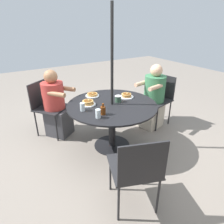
{
  "coord_description": "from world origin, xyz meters",
  "views": [
    {
      "loc": [
        1.39,
        2.26,
        1.84
      ],
      "look_at": [
        0.0,
        0.0,
        0.59
      ],
      "focal_mm": 32.0,
      "sensor_mm": 36.0,
      "label": 1
    }
  ],
  "objects_px": {
    "diner_north": "(153,100)",
    "pancake_plate_c": "(126,96)",
    "coffee_cup": "(118,99)",
    "drinking_glass_a": "(82,107)",
    "pancake_plate_a": "(92,95)",
    "patio_chair_north": "(159,96)",
    "patio_table": "(112,112)",
    "syrup_bottle": "(103,110)",
    "patio_chair_south": "(137,168)",
    "drinking_glass_b": "(98,114)",
    "patio_chair_east": "(47,104)",
    "diner_east": "(56,107)",
    "pancake_plate_b": "(88,103)"
  },
  "relations": [
    {
      "from": "diner_north",
      "to": "pancake_plate_c",
      "type": "relative_size",
      "value": 5.23
    },
    {
      "from": "coffee_cup",
      "to": "drinking_glass_a",
      "type": "distance_m",
      "value": 0.57
    },
    {
      "from": "pancake_plate_a",
      "to": "patio_chair_north",
      "type": "bearing_deg",
      "value": 170.38
    },
    {
      "from": "patio_chair_north",
      "to": "diner_north",
      "type": "relative_size",
      "value": 0.79
    },
    {
      "from": "diner_north",
      "to": "pancake_plate_a",
      "type": "bearing_deg",
      "value": 65.87
    },
    {
      "from": "patio_table",
      "to": "syrup_bottle",
      "type": "xyz_separation_m",
      "value": [
        0.28,
        0.23,
        0.19
      ]
    },
    {
      "from": "coffee_cup",
      "to": "drinking_glass_a",
      "type": "bearing_deg",
      "value": 1.26
    },
    {
      "from": "diner_north",
      "to": "patio_chair_south",
      "type": "height_order",
      "value": "diner_north"
    },
    {
      "from": "patio_table",
      "to": "syrup_bottle",
      "type": "height_order",
      "value": "syrup_bottle"
    },
    {
      "from": "syrup_bottle",
      "to": "drinking_glass_b",
      "type": "bearing_deg",
      "value": 28.05
    },
    {
      "from": "patio_chair_north",
      "to": "diner_north",
      "type": "distance_m",
      "value": 0.18
    },
    {
      "from": "coffee_cup",
      "to": "patio_chair_east",
      "type": "bearing_deg",
      "value": -47.79
    },
    {
      "from": "diner_east",
      "to": "drinking_glass_a",
      "type": "xyz_separation_m",
      "value": [
        -0.15,
        0.78,
        0.26
      ]
    },
    {
      "from": "patio_chair_east",
      "to": "pancake_plate_c",
      "type": "xyz_separation_m",
      "value": [
        -1.04,
        0.83,
        0.21
      ]
    },
    {
      "from": "drinking_glass_b",
      "to": "pancake_plate_b",
      "type": "bearing_deg",
      "value": -99.09
    },
    {
      "from": "pancake_plate_c",
      "to": "patio_chair_south",
      "type": "bearing_deg",
      "value": 58.92
    },
    {
      "from": "diner_east",
      "to": "patio_chair_south",
      "type": "bearing_deg",
      "value": 59.03
    },
    {
      "from": "patio_chair_east",
      "to": "diner_east",
      "type": "xyz_separation_m",
      "value": [
        -0.11,
        0.14,
        -0.02
      ]
    },
    {
      "from": "patio_chair_north",
      "to": "patio_chair_south",
      "type": "height_order",
      "value": "same"
    },
    {
      "from": "patio_table",
      "to": "patio_chair_south",
      "type": "bearing_deg",
      "value": 70.13
    },
    {
      "from": "patio_chair_north",
      "to": "patio_chair_east",
      "type": "distance_m",
      "value": 1.99
    },
    {
      "from": "coffee_cup",
      "to": "syrup_bottle",
      "type": "bearing_deg",
      "value": 32.67
    },
    {
      "from": "syrup_bottle",
      "to": "coffee_cup",
      "type": "xyz_separation_m",
      "value": [
        -0.4,
        -0.25,
        -0.01
      ]
    },
    {
      "from": "patio_chair_north",
      "to": "diner_east",
      "type": "relative_size",
      "value": 0.81
    },
    {
      "from": "patio_chair_south",
      "to": "patio_chair_east",
      "type": "bearing_deg",
      "value": 118.42
    },
    {
      "from": "patio_chair_north",
      "to": "patio_chair_east",
      "type": "height_order",
      "value": "same"
    },
    {
      "from": "diner_north",
      "to": "patio_chair_east",
      "type": "bearing_deg",
      "value": 54.91
    },
    {
      "from": "patio_chair_south",
      "to": "pancake_plate_a",
      "type": "bearing_deg",
      "value": 98.77
    },
    {
      "from": "pancake_plate_b",
      "to": "syrup_bottle",
      "type": "bearing_deg",
      "value": 94.33
    },
    {
      "from": "diner_east",
      "to": "patio_chair_east",
      "type": "bearing_deg",
      "value": -90.0
    },
    {
      "from": "patio_chair_south",
      "to": "pancake_plate_c",
      "type": "height_order",
      "value": "patio_chair_south"
    },
    {
      "from": "syrup_bottle",
      "to": "drinking_glass_a",
      "type": "distance_m",
      "value": 0.3
    },
    {
      "from": "drinking_glass_a",
      "to": "patio_chair_south",
      "type": "bearing_deg",
      "value": 92.75
    },
    {
      "from": "patio_table",
      "to": "patio_chair_east",
      "type": "relative_size",
      "value": 1.44
    },
    {
      "from": "patio_chair_south",
      "to": "pancake_plate_b",
      "type": "height_order",
      "value": "patio_chair_south"
    },
    {
      "from": "diner_north",
      "to": "diner_east",
      "type": "xyz_separation_m",
      "value": [
        1.57,
        -0.6,
        -0.01
      ]
    },
    {
      "from": "patio_chair_east",
      "to": "pancake_plate_a",
      "type": "bearing_deg",
      "value": 103.74
    },
    {
      "from": "drinking_glass_a",
      "to": "drinking_glass_b",
      "type": "height_order",
      "value": "drinking_glass_b"
    },
    {
      "from": "patio_chair_north",
      "to": "diner_east",
      "type": "bearing_deg",
      "value": 60.86
    },
    {
      "from": "patio_chair_south",
      "to": "pancake_plate_b",
      "type": "distance_m",
      "value": 1.28
    },
    {
      "from": "patio_chair_south",
      "to": "coffee_cup",
      "type": "distance_m",
      "value": 1.26
    },
    {
      "from": "coffee_cup",
      "to": "pancake_plate_a",
      "type": "bearing_deg",
      "value": -62.25
    },
    {
      "from": "patio_chair_north",
      "to": "syrup_bottle",
      "type": "distance_m",
      "value": 1.52
    },
    {
      "from": "patio_chair_east",
      "to": "coffee_cup",
      "type": "relative_size",
      "value": 9.52
    },
    {
      "from": "diner_north",
      "to": "pancake_plate_b",
      "type": "bearing_deg",
      "value": 80.6
    },
    {
      "from": "patio_table",
      "to": "pancake_plate_a",
      "type": "height_order",
      "value": "pancake_plate_a"
    },
    {
      "from": "patio_table",
      "to": "diner_north",
      "type": "bearing_deg",
      "value": -168.82
    },
    {
      "from": "patio_table",
      "to": "pancake_plate_a",
      "type": "relative_size",
      "value": 5.98
    },
    {
      "from": "patio_chair_south",
      "to": "drinking_glass_a",
      "type": "distance_m",
      "value": 1.14
    },
    {
      "from": "patio_table",
      "to": "patio_chair_east",
      "type": "distance_m",
      "value": 1.18
    }
  ]
}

